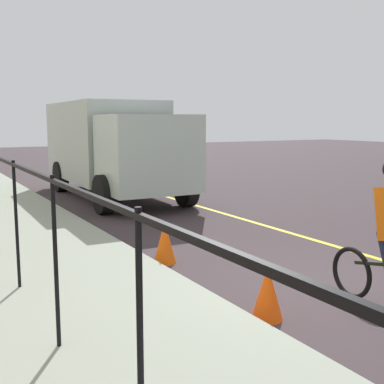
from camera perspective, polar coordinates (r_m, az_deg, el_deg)
name	(u,v)px	position (r m, az deg, el deg)	size (l,w,h in m)	color
ground_plane	(351,292)	(6.83, 18.11, -11.09)	(80.00, 80.00, 0.00)	#3A2F33
sidewalk	(103,346)	(4.98, -10.43, -17.33)	(40.00, 3.20, 0.15)	gray
iron_fence	(31,205)	(5.43, -18.33, -1.45)	(20.70, 0.04, 1.60)	black
box_truck_background	(113,144)	(14.46, -9.29, 5.53)	(6.77, 2.69, 2.78)	#ABB7B4
traffic_cone_near	(165,242)	(7.68, -3.21, -5.89)	(0.36, 0.36, 0.68)	#E8550B
traffic_cone_far	(267,292)	(5.64, 8.84, -11.54)	(0.36, 0.36, 0.63)	#FA4F0C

